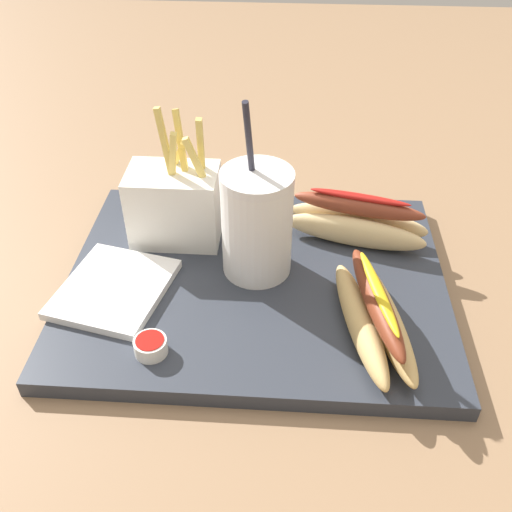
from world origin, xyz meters
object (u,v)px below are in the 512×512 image
at_px(soda_cup, 255,223).
at_px(napkin_stack, 114,289).
at_px(hot_dog_2, 374,316).
at_px(ketchup_cup_2, 151,345).
at_px(fries_basket, 175,204).
at_px(hot_dog_1, 357,221).
at_px(ketchup_cup_1, 276,203).

distance_m(soda_cup, napkin_stack, 0.18).
bearing_deg(hot_dog_2, soda_cup, -36.78).
bearing_deg(napkin_stack, ketchup_cup_2, 125.05).
bearing_deg(ketchup_cup_2, fries_basket, -88.16).
bearing_deg(hot_dog_1, napkin_stack, 23.06).
relative_size(hot_dog_1, napkin_stack, 1.43).
relative_size(fries_basket, ketchup_cup_2, 5.17).
height_order(fries_basket, napkin_stack, fries_basket).
relative_size(soda_cup, napkin_stack, 1.67).
relative_size(hot_dog_2, napkin_stack, 1.46).
relative_size(fries_basket, hot_dog_1, 0.96).
distance_m(hot_dog_1, ketchup_cup_2, 0.30).
relative_size(ketchup_cup_1, napkin_stack, 0.30).
bearing_deg(ketchup_cup_2, soda_cup, -124.39).
height_order(ketchup_cup_1, napkin_stack, ketchup_cup_1).
height_order(soda_cup, hot_dog_2, soda_cup).
bearing_deg(napkin_stack, soda_cup, -161.17).
bearing_deg(fries_basket, ketchup_cup_1, -150.23).
relative_size(fries_basket, napkin_stack, 1.37).
distance_m(ketchup_cup_2, napkin_stack, 0.11).
bearing_deg(ketchup_cup_1, hot_dog_2, 116.24).
relative_size(soda_cup, ketchup_cup_1, 5.52).
xyz_separation_m(soda_cup, ketchup_cup_1, (-0.02, -0.13, -0.06)).
bearing_deg(ketchup_cup_2, hot_dog_2, -169.17).
relative_size(hot_dog_1, hot_dog_2, 0.98).
relative_size(soda_cup, hot_dog_2, 1.15).
bearing_deg(hot_dog_2, hot_dog_1, -87.58).
distance_m(fries_basket, napkin_stack, 0.13).
bearing_deg(hot_dog_2, ketchup_cup_2, 10.83).
bearing_deg(napkin_stack, fries_basket, -116.54).
xyz_separation_m(hot_dog_2, ketchup_cup_2, (0.23, 0.04, -0.01)).
distance_m(fries_basket, ketchup_cup_1, 0.15).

